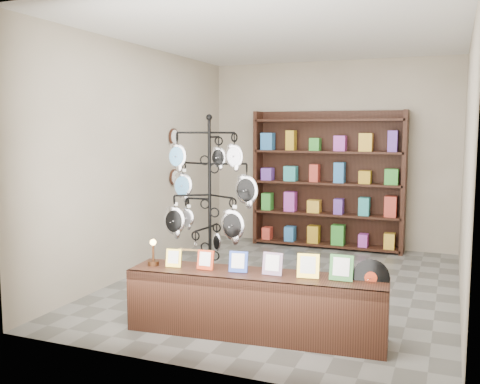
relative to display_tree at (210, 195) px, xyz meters
The scene contains 6 objects.
ground 1.62m from the display_tree, 58.14° to the left, with size 5.00×5.00×0.00m, color slate.
room_envelope 1.28m from the display_tree, 58.14° to the left, with size 5.00×5.00×5.00m.
display_tree is the anchor object (origin of this frame).
front_shelf 1.40m from the display_tree, 42.01° to the right, with size 2.42×0.69×0.85m.
back_shelving 3.29m from the display_tree, 79.80° to the left, with size 2.42×0.36×2.20m.
wall_clocks 2.24m from the display_tree, 128.68° to the left, with size 0.03×0.24×0.84m.
Camera 1 is at (1.87, -6.16, 1.91)m, focal length 40.00 mm.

